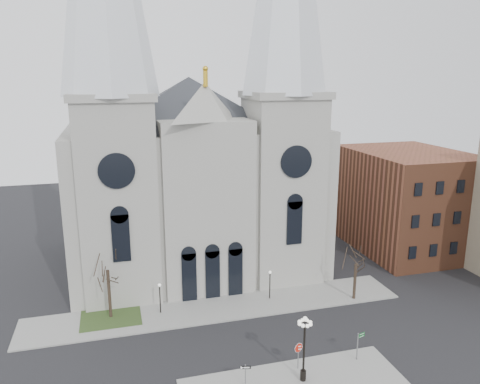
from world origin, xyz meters
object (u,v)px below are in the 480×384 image
object	(u,v)px
globe_lamp	(304,341)
street_name_sign	(358,344)
one_way_sign	(245,371)
stop_sign	(298,350)

from	to	relation	value
globe_lamp	street_name_sign	size ratio (longest dim) A/B	2.24
globe_lamp	street_name_sign	xyz separation A→B (m)	(5.70, 1.41, -2.08)
one_way_sign	street_name_sign	xyz separation A→B (m)	(10.41, 0.91, 0.13)
globe_lamp	one_way_sign	xyz separation A→B (m)	(-4.71, 0.50, -2.22)
one_way_sign	stop_sign	bearing A→B (deg)	26.60
one_way_sign	street_name_sign	world-z (taller)	street_name_sign
stop_sign	street_name_sign	size ratio (longest dim) A/B	0.95
stop_sign	globe_lamp	bearing A→B (deg)	-92.81
globe_lamp	stop_sign	bearing A→B (deg)	82.54
globe_lamp	one_way_sign	distance (m)	5.23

